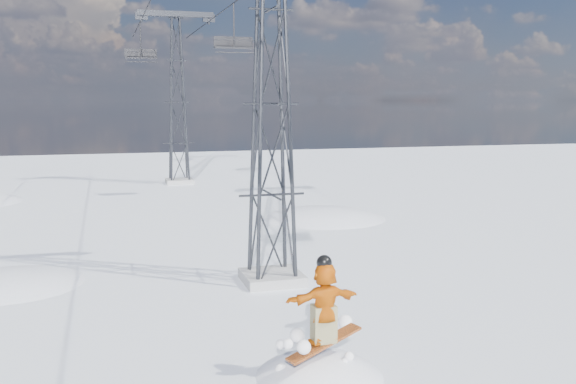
% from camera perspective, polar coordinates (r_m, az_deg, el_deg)
% --- Properties ---
extents(lift_tower_near, '(5.20, 1.80, 11.43)m').
position_cam_1_polar(lift_tower_near, '(19.36, -1.48, 7.74)').
color(lift_tower_near, '#999999').
rests_on(lift_tower_near, ground).
extents(lift_tower_far, '(5.20, 1.80, 11.43)m').
position_cam_1_polar(lift_tower_far, '(44.01, -9.78, 7.84)').
color(lift_tower_far, '#999999').
rests_on(lift_tower_far, ground).
extents(lift_chair_mid, '(2.17, 0.62, 2.69)m').
position_cam_1_polar(lift_chair_mid, '(36.17, -4.84, 13.01)').
color(lift_chair_mid, black).
rests_on(lift_chair_mid, ground).
extents(lift_chair_far, '(2.16, 0.62, 2.68)m').
position_cam_1_polar(lift_chair_far, '(45.72, -12.94, 11.82)').
color(lift_chair_far, black).
rests_on(lift_chair_far, ground).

